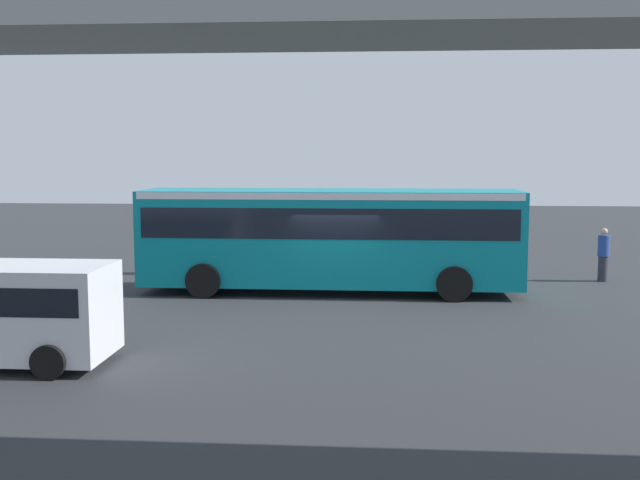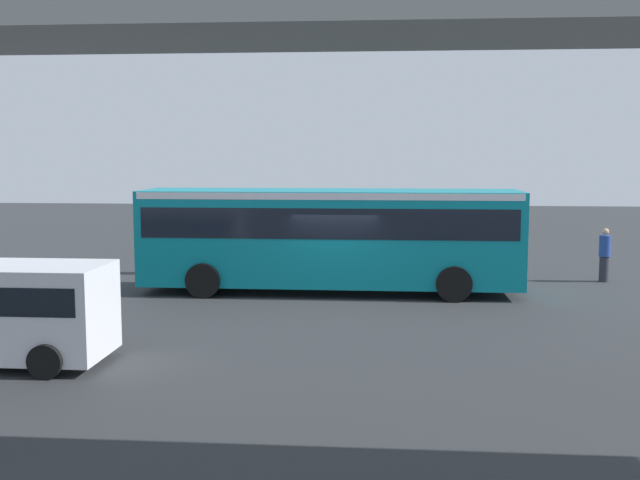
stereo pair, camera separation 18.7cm
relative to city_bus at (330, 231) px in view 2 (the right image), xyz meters
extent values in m
plane|color=#2D3033|center=(-0.23, 0.67, -1.88)|extent=(80.00, 80.00, 0.00)
cube|color=#0C8493|center=(-0.01, 0.00, -0.17)|extent=(11.50, 2.55, 2.86)
cube|color=black|center=(-0.01, 0.00, 0.35)|extent=(11.04, 2.59, 0.90)
cube|color=white|center=(-0.01, 0.00, 1.15)|extent=(11.27, 2.58, 0.20)
cube|color=black|center=(5.76, 0.00, 0.18)|extent=(0.04, 2.24, 1.20)
cylinder|color=black|center=(3.67, 1.27, -1.36)|extent=(1.04, 0.30, 1.04)
cylinder|color=black|center=(3.67, -1.27, -1.36)|extent=(1.04, 0.30, 1.04)
cylinder|color=black|center=(-3.69, 1.27, -1.36)|extent=(1.04, 0.30, 1.04)
cylinder|color=black|center=(-3.69, -1.27, -1.36)|extent=(1.04, 0.30, 1.04)
cylinder|color=black|center=(4.74, 9.61, -1.54)|extent=(0.68, 0.22, 0.68)
cylinder|color=black|center=(4.74, 7.66, -1.54)|extent=(0.68, 0.22, 0.68)
cylinder|color=#2D2D38|center=(-8.99, -2.68, -1.46)|extent=(0.32, 0.32, 0.85)
cylinder|color=navy|center=(-8.99, -2.68, -0.68)|extent=(0.38, 0.38, 0.70)
sphere|color=tan|center=(-8.99, -2.68, -0.20)|extent=(0.22, 0.22, 0.22)
cylinder|color=slate|center=(3.84, -3.16, -0.48)|extent=(0.08, 0.08, 2.80)
cube|color=blue|center=(3.84, -3.16, 0.62)|extent=(0.04, 0.60, 0.60)
cube|color=silver|center=(-4.23, -1.66, -1.88)|extent=(2.00, 0.20, 0.01)
cube|color=silver|center=(-0.23, -1.66, -1.88)|extent=(2.00, 0.20, 0.01)
cube|color=silver|center=(3.77, -1.66, -1.88)|extent=(2.00, 0.20, 0.01)
cube|color=gray|center=(-0.23, 13.59, 4.09)|extent=(26.27, 2.60, 0.50)
camera|label=1|loc=(-1.49, 23.42, 2.43)|focal=43.22mm
camera|label=2|loc=(-1.68, 23.41, 2.43)|focal=43.22mm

